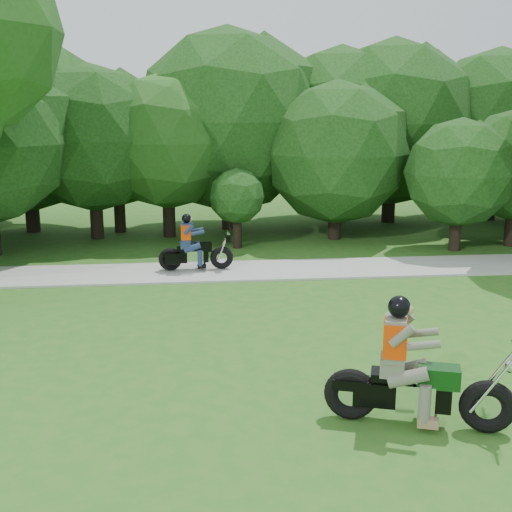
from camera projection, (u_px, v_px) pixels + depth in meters
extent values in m
plane|color=#275F1B|center=(405.00, 393.00, 10.14)|extent=(100.00, 100.00, 0.00)
cube|color=gray|center=(310.00, 269.00, 17.89)|extent=(60.00, 2.20, 0.06)
cylinder|color=black|center=(389.00, 200.00, 25.38)|extent=(0.52, 0.52, 1.80)
sphere|color=#12330F|center=(392.00, 123.00, 24.72)|extent=(6.41, 6.41, 6.41)
cylinder|color=black|center=(169.00, 211.00, 22.44)|extent=(0.43, 0.43, 1.80)
sphere|color=#254F16|center=(167.00, 141.00, 21.90)|extent=(4.67, 4.67, 4.67)
cylinder|color=black|center=(96.00, 213.00, 22.13)|extent=(0.45, 0.45, 1.80)
sphere|color=#12330F|center=(92.00, 139.00, 21.57)|extent=(4.96, 4.96, 4.96)
cylinder|color=black|center=(120.00, 209.00, 23.31)|extent=(0.41, 0.41, 1.68)
sphere|color=#12330F|center=(117.00, 148.00, 22.82)|extent=(4.16, 4.16, 4.16)
cylinder|color=black|center=(229.00, 205.00, 23.88)|extent=(0.53, 0.53, 1.80)
sphere|color=#12330F|center=(228.00, 121.00, 23.19)|extent=(6.69, 6.69, 6.69)
cylinder|color=black|center=(32.00, 207.00, 23.35)|extent=(0.50, 0.50, 1.80)
sphere|color=#12330F|center=(26.00, 127.00, 22.71)|extent=(6.05, 6.05, 6.05)
cylinder|color=black|center=(455.00, 229.00, 20.28)|extent=(0.37, 0.37, 1.35)
sphere|color=#12330F|center=(459.00, 173.00, 19.89)|extent=(3.40, 3.40, 3.40)
cylinder|color=black|center=(335.00, 219.00, 22.09)|extent=(0.44, 0.44, 1.37)
sphere|color=#12330F|center=(337.00, 153.00, 21.59)|extent=(4.85, 4.85, 4.85)
cylinder|color=black|center=(511.00, 224.00, 20.92)|extent=(0.38, 0.38, 1.47)
cylinder|color=black|center=(338.00, 199.00, 25.48)|extent=(0.50, 0.50, 1.80)
sphere|color=#12330F|center=(340.00, 126.00, 24.84)|extent=(6.07, 6.07, 6.07)
cylinder|color=black|center=(490.00, 197.00, 25.97)|extent=(0.50, 0.50, 1.80)
sphere|color=#12330F|center=(496.00, 126.00, 25.33)|extent=(6.04, 6.04, 6.04)
cylinder|color=black|center=(237.00, 231.00, 20.66)|extent=(0.29, 0.29, 1.10)
sphere|color=#12330F|center=(237.00, 196.00, 20.40)|extent=(1.79, 1.79, 1.79)
torus|color=black|center=(351.00, 394.00, 9.20)|extent=(0.80, 0.45, 0.77)
torus|color=black|center=(487.00, 407.00, 8.82)|extent=(0.80, 0.45, 0.77)
cube|color=black|center=(401.00, 395.00, 9.04)|extent=(1.36, 0.68, 0.35)
cube|color=silver|center=(415.00, 396.00, 9.01)|extent=(0.62, 0.52, 0.44)
cube|color=black|center=(439.00, 376.00, 8.87)|extent=(0.65, 0.49, 0.29)
cube|color=black|center=(392.00, 375.00, 9.01)|extent=(0.65, 0.51, 0.11)
cylinder|color=silver|center=(493.00, 381.00, 8.72)|extent=(0.58, 0.23, 0.91)
cube|color=#616551|center=(392.00, 365.00, 8.98)|extent=(0.45, 0.50, 0.26)
cube|color=#616551|center=(395.00, 338.00, 8.88)|extent=(0.42, 0.53, 0.62)
cube|color=#E63804|center=(395.00, 337.00, 8.88)|extent=(0.46, 0.58, 0.48)
sphere|color=black|center=(399.00, 307.00, 8.77)|extent=(0.31, 0.31, 0.31)
torus|color=black|center=(170.00, 259.00, 17.53)|extent=(0.64, 0.20, 0.64)
torus|color=black|center=(222.00, 258.00, 17.72)|extent=(0.64, 0.20, 0.64)
cube|color=black|center=(190.00, 257.00, 17.60)|extent=(1.02, 0.25, 0.29)
cube|color=silver|center=(195.00, 257.00, 17.61)|extent=(0.45, 0.32, 0.36)
cube|color=black|center=(203.00, 247.00, 17.58)|extent=(0.48, 0.29, 0.24)
cube|color=black|center=(186.00, 249.00, 17.53)|extent=(0.48, 0.31, 0.09)
cylinder|color=silver|center=(223.00, 246.00, 17.66)|extent=(0.36, 0.05, 0.82)
cylinder|color=silver|center=(228.00, 232.00, 17.59)|extent=(0.05, 0.58, 0.03)
cube|color=black|center=(172.00, 259.00, 17.34)|extent=(0.39, 0.12, 0.31)
cube|color=black|center=(172.00, 256.00, 17.72)|extent=(0.39, 0.12, 0.31)
cube|color=navy|center=(185.00, 244.00, 17.50)|extent=(0.28, 0.35, 0.22)
cube|color=navy|center=(186.00, 232.00, 17.43)|extent=(0.25, 0.39, 0.51)
cube|color=#E63804|center=(186.00, 232.00, 17.42)|extent=(0.28, 0.43, 0.40)
sphere|color=black|center=(186.00, 218.00, 17.35)|extent=(0.26, 0.26, 0.26)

